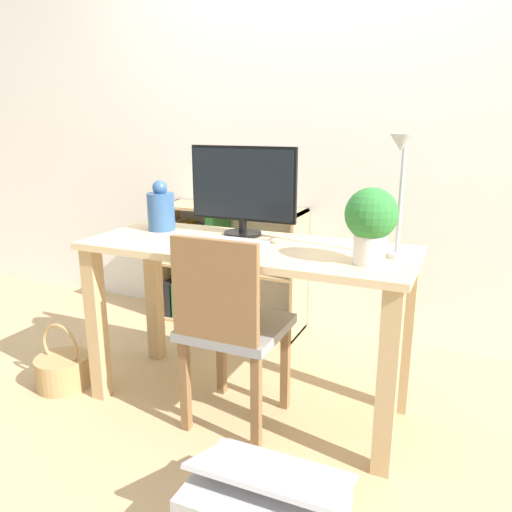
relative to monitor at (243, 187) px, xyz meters
The scene contains 12 objects.
ground_plane 1.00m from the monitor, 59.90° to the right, with size 10.00×10.00×0.00m, color tan.
wall_back 0.90m from the monitor, 83.76° to the left, with size 8.00×0.05×2.60m.
desk 0.42m from the monitor, 59.90° to the right, with size 1.42×0.56×0.76m.
monitor is the anchor object (origin of this frame).
keyboard 0.28m from the monitor, 81.67° to the right, with size 0.31×0.13×0.02m.
vase 0.43m from the monitor, behind, with size 0.13×0.13×0.24m.
desk_lamp 0.73m from the monitor, 12.65° to the right, with size 0.10×0.19×0.47m.
potted_plant 0.68m from the monitor, 21.58° to the right, with size 0.19×0.19×0.28m.
chair 0.63m from the monitor, 73.63° to the right, with size 0.40×0.40×0.85m.
bookshelf 1.05m from the monitor, 129.86° to the left, with size 0.92×0.28×0.76m.
basket 1.27m from the monitor, 154.69° to the right, with size 0.26×0.26×0.33m.
storage_box 1.31m from the monitor, 60.97° to the right, with size 0.47×0.39×0.28m.
Camera 1 is at (0.87, -1.88, 1.27)m, focal length 35.00 mm.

